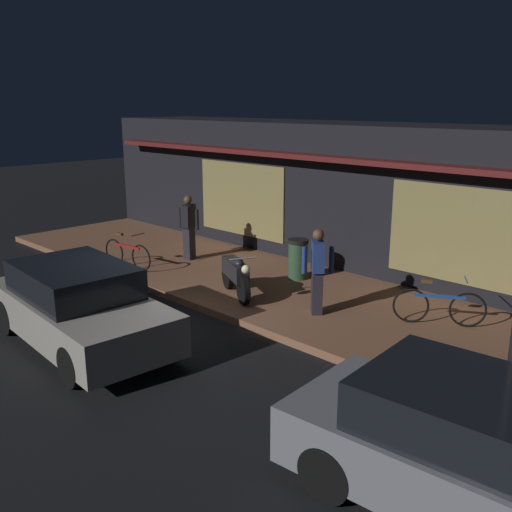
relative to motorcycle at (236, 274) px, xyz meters
The scene contains 11 objects.
ground_plane 2.01m from the motorcycle, 84.64° to the right, with size 60.00×60.00×0.00m, color black.
sidewalk_slab 1.26m from the motorcycle, 80.89° to the left, with size 18.00×4.00×0.15m, color brown.
storefront_building 4.65m from the motorcycle, 87.74° to the left, with size 18.00×3.30×3.60m.
motorcycle is the anchor object (origin of this frame).
bicycle_parked 3.49m from the motorcycle, behind, with size 1.65×0.42×0.91m.
bicycle_extra 4.10m from the motorcycle, 21.47° to the left, with size 1.44×0.90×0.91m.
person_photographer 3.27m from the motorcycle, 158.22° to the left, with size 0.61×0.43×1.67m.
person_bystander 1.92m from the motorcycle, 12.35° to the left, with size 0.49×0.50×1.67m.
trash_bin 1.89m from the motorcycle, 87.08° to the left, with size 0.48×0.48×0.93m.
parked_car_near 3.39m from the motorcycle, 96.96° to the right, with size 4.21×2.04×1.42m.
parked_car_far 6.99m from the motorcycle, 22.96° to the right, with size 4.22×2.06×1.42m.
Camera 1 is at (8.18, -6.01, 4.13)m, focal length 40.32 mm.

